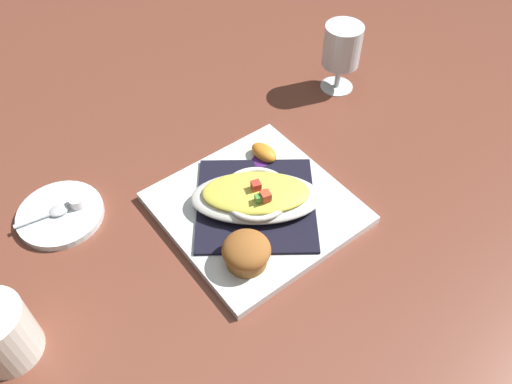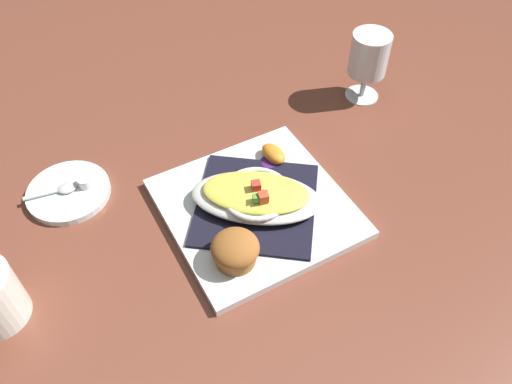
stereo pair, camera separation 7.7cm
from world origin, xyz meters
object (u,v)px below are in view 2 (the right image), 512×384
(gratin_dish, at_px, (256,195))
(orange_garnish, at_px, (273,156))
(square_plate, at_px, (256,208))
(muffin, at_px, (235,250))
(stemmed_glass, at_px, (369,58))
(creamer_saucer, at_px, (69,192))
(creamer_cup_0, at_px, (85,182))
(spoon, at_px, (63,189))

(gratin_dish, xyz_separation_m, orange_garnish, (0.08, -0.07, -0.01))
(square_plate, height_order, muffin, muffin)
(stemmed_glass, bearing_deg, creamer_saucer, 91.55)
(muffin, distance_m, creamer_cup_0, 0.28)
(gratin_dish, xyz_separation_m, stemmed_glass, (0.17, -0.30, 0.05))
(gratin_dish, relative_size, orange_garnish, 3.53)
(muffin, xyz_separation_m, orange_garnish, (0.15, -0.13, -0.01))
(spoon, bearing_deg, muffin, -140.74)
(gratin_dish, xyz_separation_m, creamer_saucer, (0.16, 0.26, -0.03))
(gratin_dish, bearing_deg, square_plate, 1.73)
(square_plate, bearing_deg, orange_garnish, -40.95)
(gratin_dish, xyz_separation_m, creamer_cup_0, (0.15, 0.23, -0.02))
(gratin_dish, bearing_deg, stemmed_glass, -60.52)
(creamer_saucer, xyz_separation_m, spoon, (0.00, 0.01, 0.01))
(creamer_saucer, xyz_separation_m, creamer_cup_0, (-0.00, -0.03, 0.01))
(gratin_dish, relative_size, stemmed_glass, 1.68)
(square_plate, bearing_deg, gratin_dish, -178.27)
(stemmed_glass, xyz_separation_m, creamer_cup_0, (-0.02, 0.53, -0.06))
(stemmed_glass, bearing_deg, gratin_dish, 119.48)
(spoon, bearing_deg, stemmed_glass, -88.51)
(stemmed_glass, distance_m, spoon, 0.57)
(muffin, distance_m, orange_garnish, 0.21)
(stemmed_glass, distance_m, creamer_cup_0, 0.53)
(stemmed_glass, bearing_deg, square_plate, 119.46)
(orange_garnish, distance_m, spoon, 0.34)
(spoon, xyz_separation_m, creamer_cup_0, (-0.00, -0.03, 0.00))
(square_plate, distance_m, spoon, 0.30)
(spoon, distance_m, creamer_cup_0, 0.04)
(creamer_cup_0, bearing_deg, orange_garnish, -104.86)
(gratin_dish, distance_m, stemmed_glass, 0.35)
(square_plate, distance_m, creamer_cup_0, 0.27)
(square_plate, distance_m, gratin_dish, 0.03)
(gratin_dish, height_order, creamer_saucer, gratin_dish)
(muffin, height_order, creamer_cup_0, muffin)
(stemmed_glass, bearing_deg, spoon, 91.49)
(gratin_dish, distance_m, creamer_cup_0, 0.27)
(square_plate, xyz_separation_m, creamer_saucer, (0.16, 0.26, -0.00))
(square_plate, distance_m, stemmed_glass, 0.36)
(creamer_cup_0, bearing_deg, creamer_saucer, 84.82)
(creamer_saucer, bearing_deg, stemmed_glass, -88.45)
(muffin, relative_size, spoon, 0.82)
(square_plate, xyz_separation_m, orange_garnish, (0.08, -0.07, 0.02))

